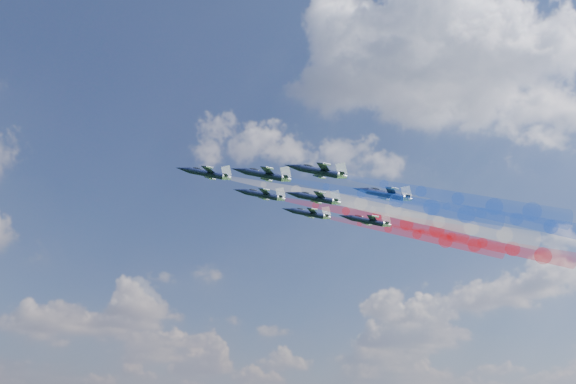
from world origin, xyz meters
TOP-DOWN VIEW (x-y plane):
  - jet_lead at (-37.58, 7.06)m, footprint 16.41×15.77m
  - trail_lead at (-15.34, -7.94)m, footprint 38.23×27.99m
  - jet_inner_left at (-33.84, -9.55)m, footprint 16.41×15.77m
  - trail_inner_left at (-11.60, -24.54)m, footprint 38.23×27.99m
  - jet_inner_right at (-21.45, 8.77)m, footprint 16.41×15.77m
  - trail_inner_right at (0.79, -6.22)m, footprint 38.23×27.99m
  - jet_outer_left at (-29.40, -21.46)m, footprint 16.41×15.77m
  - trail_outer_left at (-7.16, -36.46)m, footprint 38.23×27.99m
  - jet_center_third at (-18.50, -7.26)m, footprint 16.41×15.77m
  - trail_center_third at (3.74, -22.26)m, footprint 38.23×27.99m
  - jet_outer_right at (-6.18, 10.26)m, footprint 16.41×15.77m
  - trail_outer_right at (16.06, -4.74)m, footprint 38.23×27.99m
  - jet_rear_left at (-12.63, -22.50)m, footprint 16.41×15.77m
  - trail_rear_left at (9.61, -37.49)m, footprint 38.23×27.99m
  - jet_rear_right at (-1.06, -5.07)m, footprint 16.41×15.77m
  - trail_rear_right at (21.18, -20.06)m, footprint 38.23×27.99m

SIDE VIEW (x-z plane):
  - trail_rear_left at x=9.61m, z-range 149.30..161.56m
  - trail_rear_right at x=21.18m, z-range 149.51..161.78m
  - trail_outer_left at x=-7.16m, z-range 150.93..163.20m
  - trail_center_third at x=3.74m, z-range 151.17..163.44m
  - trail_inner_left at x=-11.60m, z-range 152.63..164.90m
  - trail_outer_right at x=16.06m, z-range 153.89..166.15m
  - jet_rear_left at x=-12.63m, z-range 157.19..163.51m
  - jet_rear_right at x=-1.06m, z-range 157.40..163.72m
  - trail_inner_right at x=0.79m, z-range 155.41..167.68m
  - jet_outer_left at x=-29.40m, z-range 158.82..165.14m
  - jet_center_third at x=-18.50m, z-range 159.06..165.38m
  - trail_lead at x=-15.34m, z-range 156.76..169.03m
  - jet_inner_left at x=-33.84m, z-range 160.53..166.85m
  - jet_outer_right at x=-6.18m, z-range 161.78..168.10m
  - jet_inner_right at x=-21.45m, z-range 163.30..169.62m
  - jet_lead at x=-37.58m, z-range 164.66..170.98m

